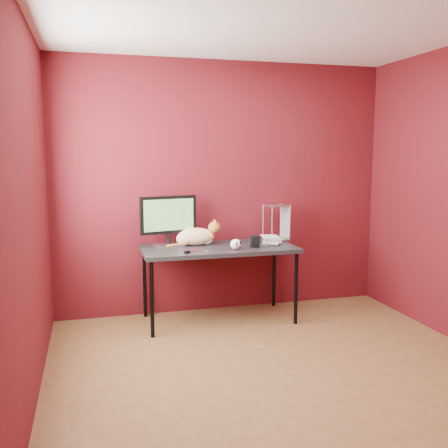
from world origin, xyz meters
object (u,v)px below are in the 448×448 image
object	(u,v)px
desk	(219,252)
book_stack	(264,200)
skull_mug	(236,244)
cat	(196,236)
speaker	(255,242)
monitor	(168,218)

from	to	relation	value
desk	book_stack	xyz separation A→B (m)	(0.48, 0.05, 0.49)
skull_mug	book_stack	distance (m)	0.59
book_stack	cat	bearing A→B (deg)	173.26
desk	speaker	xyz separation A→B (m)	(0.34, -0.12, 0.10)
cat	skull_mug	xyz separation A→B (m)	(0.31, -0.32, -0.04)
skull_mug	speaker	xyz separation A→B (m)	(0.22, 0.07, -0.00)
cat	skull_mug	bearing A→B (deg)	-42.07
skull_mug	book_stack	world-z (taller)	book_stack
cat	book_stack	bearing A→B (deg)	-2.98
desk	skull_mug	world-z (taller)	skull_mug
desk	book_stack	distance (m)	0.69
cat	skull_mug	distance (m)	0.45
desk	speaker	bearing A→B (deg)	-19.73
monitor	book_stack	world-z (taller)	book_stack
monitor	skull_mug	world-z (taller)	monitor
monitor	speaker	world-z (taller)	monitor
desk	speaker	distance (m)	0.37
skull_mug	cat	bearing A→B (deg)	110.72
desk	cat	xyz separation A→B (m)	(-0.20, 0.13, 0.14)
cat	book_stack	world-z (taller)	book_stack
monitor	book_stack	bearing A→B (deg)	-17.76
desk	skull_mug	distance (m)	0.25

